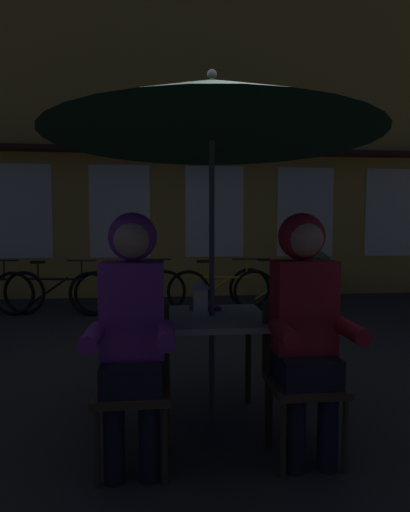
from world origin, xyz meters
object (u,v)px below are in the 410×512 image
Objects in this scene: lantern at (200,297)px; bicycle_third at (131,291)px; bicycle_second at (57,292)px; potted_plant at (314,272)px; cafe_table at (212,331)px; person_left_hooded at (132,315)px; patio_umbrella at (212,110)px; chair_right at (300,369)px; bicycle_fifth at (281,288)px; person_right_hooded at (305,311)px; chair_left at (134,375)px; bicycle_fourth at (221,290)px; book at (205,308)px.

lantern reaches higher than bicycle_third.
bicycle_second and bicycle_third have the same top height.
lantern is 4.75m from potted_plant.
lantern is at bearing 173.97° from cafe_table.
person_left_hooded is 4.32m from bicycle_second.
patio_umbrella is 10.00× the size of lantern.
potted_plant is (1.76, 4.52, 0.05)m from chair_right.
patio_umbrella is 1.20m from lantern.
bicycle_fifth is at bearing 75.44° from chair_right.
bicycle_second is at bearing 120.65° from person_right_hooded.
bicycle_fifth is (2.03, 4.11, -0.14)m from chair_left.
bicycle_second is at bearing -172.75° from potted_plant.
person_left_hooded is 0.84× the size of bicycle_second.
bicycle_fifth is at bearing 2.71° from bicycle_third.
lantern reaches higher than chair_left.
chair_right is at bearing -111.29° from potted_plant.
person_right_hooded reaches higher than bicycle_third.
bicycle_fifth is at bearing 2.05° from bicycle_second.
lantern is 3.65m from bicycle_fourth.
chair_left is at bearing -135.63° from book.
lantern reaches higher than cafe_table.
bicycle_second is (-1.44, 3.99, -0.14)m from chair_left.
bicycle_third is at bearing 0.60° from bicycle_second.
bicycle_third is (-0.34, 4.00, -0.14)m from chair_left.
chair_left is 1.00× the size of chair_right.
bicycle_second is (-1.84, 3.61, -0.51)m from lantern.
chair_left is 0.52× the size of bicycle_third.
cafe_table is 0.85× the size of chair_left.
book is at bearing 98.50° from cafe_table.
bicycle_third is (-0.34, 4.05, -0.50)m from person_left_hooded.
bicycle_fourth is at bearing 75.48° from person_left_hooded.
bicycle_fifth is 0.83m from potted_plant.
patio_umbrella reaches higher than bicycle_third.
book is (0.80, -3.45, 0.41)m from bicycle_third.
bicycle_fourth is at bearing -1.08° from bicycle_second.
bicycle_third is at bearing 94.93° from chair_left.
bicycle_fifth reaches higher than book.
chair_right is at bearing -91.10° from bicycle_fourth.
bicycle_third is (-0.75, 3.62, -0.51)m from lantern.
bicycle_fifth reaches higher than cafe_table.
lantern is (-0.07, 0.01, 0.22)m from cafe_table.
person_left_hooded reaches higher than bicycle_second.
bicycle_fourth is (1.38, -0.06, 0.00)m from bicycle_third.
book is at bearing 129.84° from person_right_hooded.
chair_left is at bearing -116.25° from bicycle_fifth.
patio_umbrella is 4.40m from bicycle_fifth.
person_right_hooded is at bearing -72.16° from bicycle_third.
potted_plant is at bearing 59.25° from person_left_hooded.
book is (-0.58, -3.39, 0.41)m from bicycle_fourth.
bicycle_second is at bearing 109.55° from person_left_hooded.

